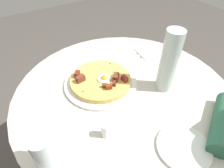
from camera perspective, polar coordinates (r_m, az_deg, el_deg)
The scene contains 11 objects.
ground_plane at distance 1.43m, azimuth 2.20°, elevation -22.50°, with size 6.00×6.00×0.00m, color #4C4742.
dining_table at distance 0.97m, azimuth 3.03°, elevation -8.97°, with size 0.95×0.95×0.70m.
pizza_plate at distance 0.88m, azimuth -3.31°, elevation 0.33°, with size 0.33×0.33×0.01m, color white.
breakfast_pizza at distance 0.87m, azimuth -3.33°, elevation 1.19°, with size 0.27×0.27×0.05m.
bread_plate at distance 0.72m, azimuth 20.34°, elevation -17.06°, with size 0.18×0.18×0.01m, color silver.
napkin at distance 1.12m, azimuth 12.11°, elevation 9.31°, with size 0.17×0.14×0.00m, color white.
fork at distance 1.10m, azimuth 12.65°, elevation 9.02°, with size 0.18×0.01×0.01m, color silver.
knife at distance 1.13m, azimuth 11.64°, elevation 9.97°, with size 0.18×0.01×0.01m, color silver.
water_glass at distance 0.63m, azimuth -19.33°, elevation -18.48°, with size 0.07×0.07×0.14m, color silver.
water_bottle at distance 0.81m, azimuth 16.43°, elevation 6.27°, with size 0.07×0.07×0.28m, color silver.
salt_shaker at distance 0.68m, azimuth -1.97°, elevation -13.48°, with size 0.03×0.03×0.06m, color white.
Camera 1 is at (0.49, -0.36, 1.30)m, focal length 31.07 mm.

